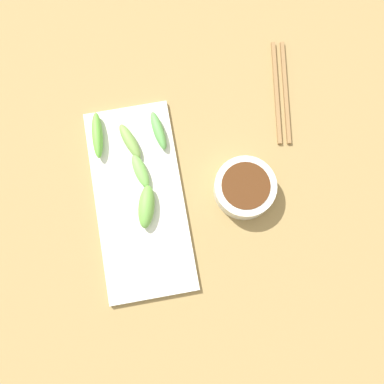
{
  "coord_description": "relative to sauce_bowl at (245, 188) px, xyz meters",
  "views": [
    {
      "loc": [
        0.0,
        0.2,
        0.92
      ],
      "look_at": [
        -0.03,
        0.02,
        0.05
      ],
      "focal_mm": 42.49,
      "sensor_mm": 36.0,
      "label": 1
    }
  ],
  "objects": [
    {
      "name": "tabletop",
      "position": [
        0.14,
        -0.03,
        -0.03
      ],
      "size": [
        2.1,
        2.1,
        0.02
      ],
      "primitive_type": "cube",
      "color": "#977B49",
      "rests_on": "ground"
    },
    {
      "name": "sauce_bowl",
      "position": [
        0.0,
        0.0,
        0.0
      ],
      "size": [
        0.12,
        0.12,
        0.05
      ],
      "color": "silver",
      "rests_on": "tabletop"
    },
    {
      "name": "serving_plate",
      "position": [
        0.21,
        -0.02,
        -0.02
      ],
      "size": [
        0.18,
        0.39,
        0.01
      ],
      "primitive_type": "cube",
      "color": "silver",
      "rests_on": "tabletop"
    },
    {
      "name": "broccoli_stalk_0",
      "position": [
        0.2,
        -0.07,
        -0.0
      ],
      "size": [
        0.04,
        0.08,
        0.02
      ],
      "primitive_type": "ellipsoid",
      "rotation": [
        0.0,
        0.0,
        0.23
      ],
      "color": "#70B24E",
      "rests_on": "serving_plate"
    },
    {
      "name": "broccoli_stalk_1",
      "position": [
        0.21,
        -0.14,
        -0.0
      ],
      "size": [
        0.05,
        0.08,
        0.02
      ],
      "primitive_type": "ellipsoid",
      "rotation": [
        0.0,
        0.0,
        0.34
      ],
      "color": "#76A04A",
      "rests_on": "serving_plate"
    },
    {
      "name": "broccoli_stalk_2",
      "position": [
        0.2,
        0.0,
        0.0
      ],
      "size": [
        0.05,
        0.09,
        0.03
      ],
      "primitive_type": "ellipsoid",
      "rotation": [
        0.0,
        0.0,
        -0.24
      ],
      "color": "#65A241",
      "rests_on": "serving_plate"
    },
    {
      "name": "broccoli_stalk_3",
      "position": [
        0.27,
        -0.16,
        0.0
      ],
      "size": [
        0.03,
        0.1,
        0.03
      ],
      "primitive_type": "ellipsoid",
      "rotation": [
        0.0,
        0.0,
        -0.07
      ],
      "color": "#67B83F",
      "rests_on": "serving_plate"
    },
    {
      "name": "broccoli_stalk_4",
      "position": [
        0.15,
        -0.15,
        -0.0
      ],
      "size": [
        0.03,
        0.09,
        0.02
      ],
      "primitive_type": "ellipsoid",
      "rotation": [
        0.0,
        0.0,
        0.15
      ],
      "color": "#5DA44F",
      "rests_on": "serving_plate"
    },
    {
      "name": "chopsticks",
      "position": [
        -0.12,
        -0.2,
        -0.02
      ],
      "size": [
        0.06,
        0.23,
        0.01
      ],
      "rotation": [
        0.0,
        0.0,
        -0.15
      ],
      "color": "olive",
      "rests_on": "tabletop"
    }
  ]
}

